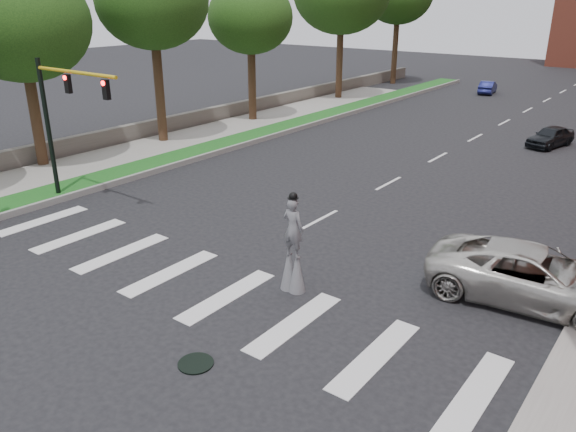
% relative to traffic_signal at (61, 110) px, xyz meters
% --- Properties ---
extents(ground_plane, '(160.00, 160.00, 0.00)m').
position_rel_traffic_signal_xyz_m(ground_plane, '(9.78, -3.00, -4.15)').
color(ground_plane, black).
rests_on(ground_plane, ground).
extents(grass_median, '(2.00, 60.00, 0.25)m').
position_rel_traffic_signal_xyz_m(grass_median, '(-1.72, 17.00, -4.03)').
color(grass_median, '#17511A').
rests_on(grass_median, ground).
extents(median_curb, '(0.20, 60.00, 0.28)m').
position_rel_traffic_signal_xyz_m(median_curb, '(-0.67, 17.00, -4.01)').
color(median_curb, gray).
rests_on(median_curb, ground).
extents(sidewalk_left, '(4.00, 60.00, 0.18)m').
position_rel_traffic_signal_xyz_m(sidewalk_left, '(-4.72, 7.00, -4.06)').
color(sidewalk_left, gray).
rests_on(sidewalk_left, ground).
extents(stone_wall, '(0.50, 56.00, 1.10)m').
position_rel_traffic_signal_xyz_m(stone_wall, '(-7.22, 19.00, -3.60)').
color(stone_wall, '#5D5850').
rests_on(stone_wall, ground).
extents(manhole, '(0.90, 0.90, 0.04)m').
position_rel_traffic_signal_xyz_m(manhole, '(12.78, -5.00, -4.13)').
color(manhole, black).
rests_on(manhole, ground).
extents(traffic_signal, '(5.30, 0.23, 6.20)m').
position_rel_traffic_signal_xyz_m(traffic_signal, '(0.00, 0.00, 0.00)').
color(traffic_signal, black).
rests_on(traffic_signal, ground).
extents(stilt_performer, '(0.84, 0.52, 3.23)m').
position_rel_traffic_signal_xyz_m(stilt_performer, '(12.43, -0.46, -2.81)').
color(stilt_performer, '#382416').
rests_on(stilt_performer, ground).
extents(suv_crossing, '(6.38, 3.47, 1.70)m').
position_rel_traffic_signal_xyz_m(suv_crossing, '(18.53, 3.29, -3.30)').
color(suv_crossing, beige).
rests_on(suv_crossing, ground).
extents(car_near, '(2.37, 3.93, 1.25)m').
position_rel_traffic_signal_xyz_m(car_near, '(14.20, 23.49, -3.52)').
color(car_near, black).
rests_on(car_near, ground).
extents(car_mid, '(1.84, 3.73, 1.18)m').
position_rel_traffic_signal_xyz_m(car_mid, '(4.30, 41.35, -3.56)').
color(car_mid, navy).
rests_on(car_mid, ground).
extents(tree_1, '(6.82, 6.82, 10.29)m').
position_rel_traffic_signal_xyz_m(tree_1, '(-6.42, 2.34, 3.21)').
color(tree_1, '#382416').
rests_on(tree_1, ground).
extents(tree_2, '(6.50, 6.50, 11.13)m').
position_rel_traffic_signal_xyz_m(tree_2, '(-5.39, 9.87, 4.17)').
color(tree_2, '#382416').
rests_on(tree_2, ground).
extents(tree_3, '(5.90, 5.90, 9.77)m').
position_rel_traffic_signal_xyz_m(tree_3, '(-5.16, 18.24, 3.06)').
color(tree_3, '#382416').
rests_on(tree_3, ground).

